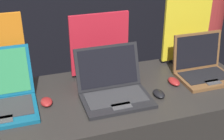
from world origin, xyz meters
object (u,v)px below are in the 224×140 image
(laptop_back, at_px, (202,67))
(person_bystander, at_px, (202,34))
(laptop_middle, at_px, (113,87))
(promo_stand_back, at_px, (187,26))
(mouse_back, at_px, (174,81))
(mouse_front, at_px, (46,102))
(laptop_front, at_px, (1,96))
(mouse_middle, at_px, (159,94))
(promo_stand_middle, at_px, (100,47))

(laptop_back, distance_m, person_bystander, 0.96)
(laptop_middle, distance_m, promo_stand_back, 0.70)
(person_bystander, bearing_deg, laptop_middle, -142.88)
(laptop_middle, distance_m, mouse_back, 0.40)
(mouse_front, bearing_deg, laptop_back, 1.43)
(mouse_front, height_order, laptop_back, laptop_back)
(laptop_front, height_order, mouse_middle, laptop_front)
(promo_stand_middle, distance_m, laptop_back, 0.66)
(promo_stand_middle, distance_m, mouse_back, 0.50)
(promo_stand_back, height_order, person_bystander, person_bystander)
(promo_stand_middle, relative_size, laptop_back, 1.23)
(mouse_middle, relative_size, mouse_back, 0.92)
(laptop_front, bearing_deg, mouse_middle, -10.76)
(laptop_front, xyz_separation_m, promo_stand_middle, (0.60, 0.19, 0.13))
(promo_stand_middle, distance_m, promo_stand_back, 0.61)
(mouse_middle, height_order, promo_stand_middle, promo_stand_middle)
(promo_stand_middle, relative_size, promo_stand_back, 0.76)
(laptop_middle, height_order, promo_stand_middle, promo_stand_middle)
(promo_stand_middle, bearing_deg, mouse_front, -147.08)
(laptop_middle, xyz_separation_m, laptop_back, (0.61, 0.06, 0.00))
(mouse_middle, relative_size, laptop_back, 0.28)
(promo_stand_middle, relative_size, mouse_back, 3.96)
(mouse_front, xyz_separation_m, promo_stand_middle, (0.37, 0.24, 0.18))
(promo_stand_middle, bearing_deg, mouse_middle, -54.95)
(mouse_front, xyz_separation_m, laptop_middle, (0.37, -0.03, 0.04))
(mouse_middle, height_order, promo_stand_back, promo_stand_back)
(mouse_back, xyz_separation_m, promo_stand_back, (0.21, 0.27, 0.24))
(laptop_middle, bearing_deg, promo_stand_middle, 90.00)
(mouse_front, xyz_separation_m, person_bystander, (1.49, 0.82, -0.08))
(promo_stand_middle, height_order, promo_stand_back, promo_stand_back)
(laptop_middle, xyz_separation_m, mouse_back, (0.39, 0.02, -0.05))
(mouse_back, distance_m, person_bystander, 1.11)
(mouse_front, height_order, person_bystander, person_bystander)
(mouse_front, height_order, promo_stand_back, promo_stand_back)
(laptop_middle, relative_size, promo_stand_middle, 0.93)
(mouse_back, distance_m, promo_stand_back, 0.42)
(mouse_front, xyz_separation_m, mouse_middle, (0.62, -0.11, -0.00))
(mouse_back, bearing_deg, laptop_middle, -176.57)
(mouse_front, relative_size, mouse_back, 0.89)
(mouse_front, relative_size, promo_stand_back, 0.17)
(laptop_front, bearing_deg, mouse_front, -12.46)
(laptop_back, bearing_deg, promo_stand_middle, 160.45)
(mouse_front, height_order, mouse_middle, mouse_front)
(laptop_front, bearing_deg, person_bystander, 24.04)
(person_bystander, bearing_deg, laptop_back, -123.06)
(laptop_back, bearing_deg, person_bystander, 56.94)
(mouse_front, xyz_separation_m, promo_stand_back, (0.98, 0.26, 0.24))
(mouse_middle, distance_m, promo_stand_back, 0.57)
(mouse_middle, bearing_deg, mouse_front, 169.88)
(person_bystander, bearing_deg, mouse_back, -131.41)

